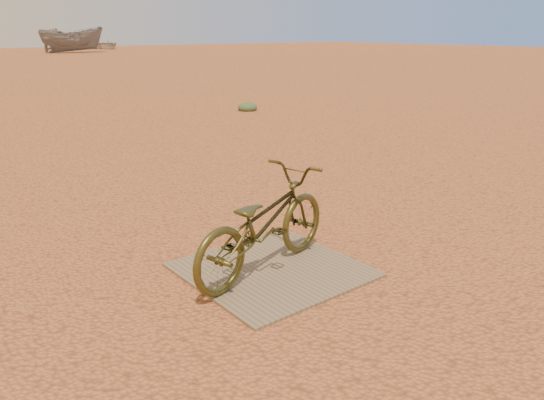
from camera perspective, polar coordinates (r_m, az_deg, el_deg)
ground at (r=3.76m, az=-2.01°, el=-12.47°), size 120.00×120.00×0.00m
plywood_board at (r=4.41m, az=-0.00°, el=-7.49°), size 1.33×1.32×0.02m
bicycle at (r=4.21m, az=-0.95°, el=-2.50°), size 1.64×0.89×0.82m
boat_mid_right at (r=49.35m, az=-20.68°, el=15.83°), size 5.42×2.08×2.09m
boat_far_right at (r=57.56m, az=-17.74°, el=15.70°), size 4.00×5.09×0.96m
kale_b at (r=13.17m, az=-2.65°, el=9.60°), size 0.48×0.48×0.26m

